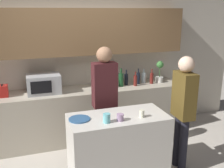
% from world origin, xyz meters
% --- Properties ---
extents(back_wall, '(6.40, 0.40, 2.70)m').
position_xyz_m(back_wall, '(0.00, 1.66, 1.54)').
color(back_wall, beige).
rests_on(back_wall, ground_plane).
extents(back_counter, '(3.60, 0.62, 0.88)m').
position_xyz_m(back_counter, '(0.00, 1.39, 0.44)').
color(back_counter, '#B7AD99').
rests_on(back_counter, ground_plane).
extents(kitchen_island, '(1.24, 0.60, 0.89)m').
position_xyz_m(kitchen_island, '(0.22, 0.11, 0.44)').
color(kitchen_island, beige).
rests_on(kitchen_island, ground_plane).
extents(microwave, '(0.52, 0.39, 0.30)m').
position_xyz_m(microwave, '(-0.58, 1.40, 1.03)').
color(microwave, '#B7BABC').
rests_on(microwave, back_counter).
extents(potted_plant, '(0.14, 0.14, 0.39)m').
position_xyz_m(potted_plant, '(1.49, 1.40, 1.08)').
color(potted_plant, silver).
rests_on(potted_plant, back_counter).
extents(bottle_0, '(0.08, 0.08, 0.25)m').
position_xyz_m(bottle_0, '(0.50, 1.33, 0.98)').
color(bottle_0, maroon).
rests_on(bottle_0, back_counter).
extents(bottle_1, '(0.07, 0.07, 0.23)m').
position_xyz_m(bottle_1, '(0.62, 1.41, 0.97)').
color(bottle_1, black).
rests_on(bottle_1, back_counter).
extents(bottle_2, '(0.09, 0.09, 0.31)m').
position_xyz_m(bottle_2, '(0.72, 1.37, 1.01)').
color(bottle_2, '#194723').
rests_on(bottle_2, back_counter).
extents(bottle_3, '(0.07, 0.07, 0.27)m').
position_xyz_m(bottle_3, '(0.84, 1.43, 0.99)').
color(bottle_3, black).
rests_on(bottle_3, back_counter).
extents(bottle_4, '(0.06, 0.06, 0.25)m').
position_xyz_m(bottle_4, '(0.97, 1.32, 0.98)').
color(bottle_4, maroon).
rests_on(bottle_4, back_counter).
extents(bottle_5, '(0.07, 0.07, 0.28)m').
position_xyz_m(bottle_5, '(1.07, 1.42, 0.99)').
color(bottle_5, black).
rests_on(bottle_5, back_counter).
extents(bottle_6, '(0.08, 0.08, 0.25)m').
position_xyz_m(bottle_6, '(1.20, 1.46, 0.98)').
color(bottle_6, silver).
rests_on(bottle_6, back_counter).
extents(bottle_7, '(0.06, 0.06, 0.27)m').
position_xyz_m(bottle_7, '(1.31, 1.36, 0.99)').
color(bottle_7, maroon).
rests_on(bottle_7, back_counter).
extents(plate_on_island, '(0.26, 0.26, 0.01)m').
position_xyz_m(plate_on_island, '(-0.26, 0.15, 0.89)').
color(plate_on_island, '#2D5684').
rests_on(plate_on_island, kitchen_island).
extents(cup_0, '(0.09, 0.09, 0.11)m').
position_xyz_m(cup_0, '(0.02, -0.03, 0.94)').
color(cup_0, '#6DC5CD').
rests_on(cup_0, kitchen_island).
extents(cup_1, '(0.09, 0.09, 0.08)m').
position_xyz_m(cup_1, '(0.19, -0.03, 0.93)').
color(cup_1, '#A685A9').
rests_on(cup_1, kitchen_island).
extents(cup_2, '(0.06, 0.06, 0.09)m').
position_xyz_m(cup_2, '(0.48, -0.01, 0.93)').
color(cup_2, silver).
rests_on(cup_2, kitchen_island).
extents(person_left, '(0.21, 0.35, 1.60)m').
position_xyz_m(person_left, '(1.12, 0.06, 0.95)').
color(person_left, black).
rests_on(person_left, ground_plane).
extents(person_center, '(0.34, 0.22, 1.68)m').
position_xyz_m(person_center, '(0.21, 0.67, 1.01)').
color(person_center, black).
rests_on(person_center, ground_plane).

